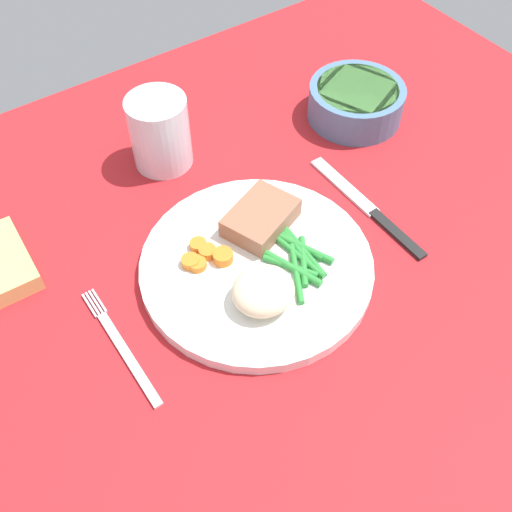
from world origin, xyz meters
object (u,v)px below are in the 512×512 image
(meat_portion, at_px, (261,218))
(dinner_plate, at_px, (256,266))
(water_glass, at_px, (161,136))
(salad_bowl, at_px, (356,100))
(fork, at_px, (121,346))
(knife, at_px, (369,208))

(meat_portion, bearing_deg, dinner_plate, -130.60)
(water_glass, bearing_deg, meat_portion, -79.88)
(meat_portion, xyz_separation_m, salad_bowl, (0.24, 0.11, -0.00))
(water_glass, relative_size, salad_bowl, 0.72)
(meat_portion, bearing_deg, fork, -168.02)
(fork, xyz_separation_m, salad_bowl, (0.45, 0.15, 0.03))
(dinner_plate, distance_m, knife, 0.17)
(meat_portion, relative_size, salad_bowl, 0.63)
(knife, xyz_separation_m, water_glass, (-0.17, 0.23, 0.04))
(water_glass, bearing_deg, salad_bowl, -15.44)
(meat_portion, xyz_separation_m, knife, (0.14, -0.05, -0.03))
(dinner_plate, bearing_deg, meat_portion, 49.40)
(fork, distance_m, knife, 0.35)
(fork, bearing_deg, meat_portion, 7.98)
(fork, xyz_separation_m, knife, (0.35, -0.00, -0.00))
(fork, height_order, water_glass, water_glass)
(knife, relative_size, salad_bowl, 1.51)
(meat_portion, relative_size, fork, 0.52)
(dinner_plate, relative_size, meat_portion, 3.15)
(water_glass, distance_m, salad_bowl, 0.28)
(dinner_plate, xyz_separation_m, salad_bowl, (0.28, 0.15, 0.02))
(meat_portion, height_order, fork, meat_portion)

